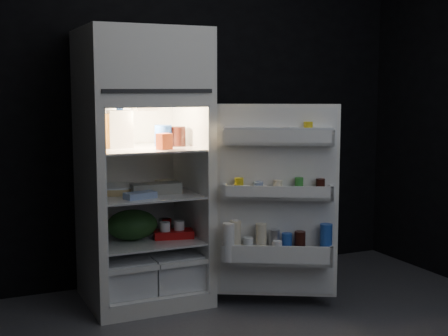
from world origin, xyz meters
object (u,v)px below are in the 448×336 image
refrigerator (141,158)px  yogurt_tray (174,234)px  fridge_door (277,205)px  milk_jug (120,129)px  egg_carton (156,189)px

refrigerator → yogurt_tray: size_ratio=6.91×
fridge_door → milk_jug: size_ratio=5.08×
milk_jug → egg_carton: 0.45m
milk_jug → refrigerator: bearing=5.0°
refrigerator → fridge_door: 0.94m
refrigerator → milk_jug: (-0.14, 0.00, 0.19)m
refrigerator → egg_carton: size_ratio=5.55×
refrigerator → egg_carton: (0.06, -0.10, -0.19)m
fridge_door → milk_jug: fridge_door is taller
fridge_door → egg_carton: size_ratio=3.80×
fridge_door → yogurt_tray: 0.73m
refrigerator → yogurt_tray: 0.55m
refrigerator → fridge_door: size_ratio=1.46×
refrigerator → milk_jug: 0.23m
milk_jug → yogurt_tray: bearing=-14.6°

